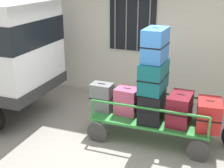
{
  "coord_description": "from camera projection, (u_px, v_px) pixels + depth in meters",
  "views": [
    {
      "loc": [
        1.9,
        -5.0,
        3.14
      ],
      "look_at": [
        -0.08,
        0.3,
        1.06
      ],
      "focal_mm": 48.8,
      "sensor_mm": 36.0,
      "label": 1
    }
  ],
  "objects": [
    {
      "name": "cart_railing",
      "position": [
        153.0,
        102.0,
        5.85
      ],
      "size": [
        2.22,
        0.87,
        0.4
      ],
      "color": "#2D8438",
      "rests_on": "luggage_cart"
    },
    {
      "name": "suitcase_left_bottom",
      "position": [
        102.0,
        97.0,
        6.2
      ],
      "size": [
        0.45,
        0.33,
        0.59
      ],
      "color": "slate",
      "rests_on": "luggage_cart"
    },
    {
      "name": "ground_plane",
      "position": [
        111.0,
        139.0,
        6.1
      ],
      "size": [
        40.0,
        40.0,
        0.0
      ],
      "primitive_type": "plane",
      "color": "gray"
    },
    {
      "name": "suitcase_midleft_bottom",
      "position": [
        127.0,
        101.0,
        6.07
      ],
      "size": [
        0.49,
        0.42,
        0.54
      ],
      "color": "#CC4C72",
      "rests_on": "luggage_cart"
    },
    {
      "name": "suitcase_center_middle",
      "position": [
        154.0,
        76.0,
        5.66
      ],
      "size": [
        0.45,
        0.77,
        0.58
      ],
      "color": "#0F5960",
      "rests_on": "suitcase_center_bottom"
    },
    {
      "name": "suitcase_center_top",
      "position": [
        155.0,
        45.0,
        5.45
      ],
      "size": [
        0.41,
        0.66,
        0.61
      ],
      "color": "#3372C6",
      "rests_on": "suitcase_center_middle"
    },
    {
      "name": "suitcase_right_bottom",
      "position": [
        209.0,
        114.0,
        5.51
      ],
      "size": [
        0.47,
        0.64,
        0.53
      ],
      "color": "#B21E1E",
      "rests_on": "luggage_cart"
    },
    {
      "name": "suitcase_midright_bottom",
      "position": [
        180.0,
        109.0,
        5.67
      ],
      "size": [
        0.44,
        0.65,
        0.58
      ],
      "color": "maroon",
      "rests_on": "luggage_cart"
    },
    {
      "name": "suitcase_center_bottom",
      "position": [
        152.0,
        105.0,
        5.84
      ],
      "size": [
        0.45,
        0.78,
        0.58
      ],
      "color": "black",
      "rests_on": "luggage_cart"
    },
    {
      "name": "luggage_cart",
      "position": [
        152.0,
        122.0,
        6.0
      ],
      "size": [
        2.34,
        1.0,
        0.46
      ],
      "color": "#2D8438",
      "rests_on": "ground"
    },
    {
      "name": "building_wall",
      "position": [
        147.0,
        0.0,
        7.5
      ],
      "size": [
        12.0,
        0.38,
        5.0
      ],
      "color": "silver",
      "rests_on": "ground"
    }
  ]
}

